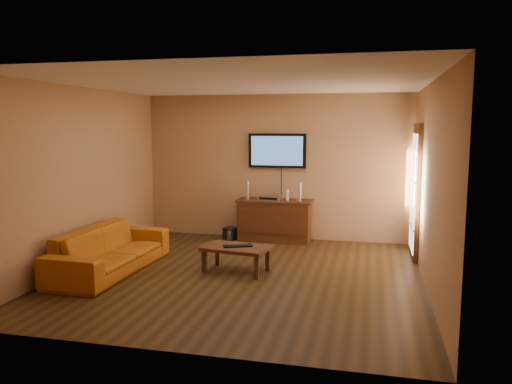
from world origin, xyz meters
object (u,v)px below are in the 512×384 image
(coffee_table, at_px, (236,250))
(subwoofer, at_px, (231,233))
(bottle, at_px, (229,236))
(speaker_right, at_px, (300,193))
(game_console, at_px, (287,195))
(television, at_px, (277,151))
(av_receiver, at_px, (270,198))
(media_console, at_px, (275,220))
(sofa, at_px, (110,242))
(speaker_left, at_px, (247,191))
(keyboard, at_px, (238,246))

(coffee_table, bearing_deg, subwoofer, 108.06)
(bottle, bearing_deg, coffee_table, -70.64)
(speaker_right, distance_m, game_console, 0.24)
(television, distance_m, av_receiver, 0.89)
(speaker_right, height_order, av_receiver, speaker_right)
(media_console, distance_m, game_console, 0.54)
(coffee_table, relative_size, game_console, 5.01)
(sofa, relative_size, speaker_left, 6.46)
(speaker_left, xyz_separation_m, game_console, (0.74, 0.06, -0.06))
(television, relative_size, coffee_table, 1.07)
(television, xyz_separation_m, coffee_table, (-0.17, -2.29, -1.33))
(speaker_left, bearing_deg, bottle, -142.16)
(av_receiver, distance_m, subwoofer, 1.02)
(subwoofer, bearing_deg, speaker_right, 24.47)
(media_console, relative_size, television, 1.28)
(sofa, xyz_separation_m, game_console, (2.20, 2.48, 0.44))
(speaker_left, distance_m, subwoofer, 0.87)
(media_console, height_order, game_console, game_console)
(coffee_table, distance_m, av_receiver, 2.10)
(sofa, relative_size, bottle, 10.02)
(sofa, height_order, speaker_right, speaker_right)
(av_receiver, bearing_deg, keyboard, -87.16)
(game_console, bearing_deg, keyboard, -114.53)
(television, bearing_deg, subwoofer, -160.06)
(television, height_order, sofa, television)
(media_console, height_order, keyboard, media_console)
(television, bearing_deg, av_receiver, -107.61)
(sofa, distance_m, subwoofer, 2.66)
(coffee_table, relative_size, subwoofer, 4.46)
(sofa, bearing_deg, subwoofer, -24.53)
(coffee_table, bearing_deg, sofa, -168.06)
(television, distance_m, bottle, 1.82)
(speaker_left, bearing_deg, keyboard, -79.80)
(television, bearing_deg, speaker_right, -27.99)
(sofa, distance_m, bottle, 2.51)
(speaker_right, xyz_separation_m, av_receiver, (-0.55, -0.00, -0.11))
(coffee_table, bearing_deg, keyboard, 1.02)
(keyboard, bearing_deg, media_console, 86.10)
(av_receiver, relative_size, keyboard, 0.87)
(television, bearing_deg, sofa, -126.37)
(av_receiver, height_order, keyboard, av_receiver)
(sofa, relative_size, av_receiver, 5.71)
(coffee_table, height_order, bottle, coffee_table)
(keyboard, bearing_deg, subwoofer, 108.69)
(television, height_order, av_receiver, television)
(subwoofer, bearing_deg, television, 42.26)
(speaker_right, bearing_deg, bottle, -169.44)
(television, distance_m, sofa, 3.54)
(coffee_table, distance_m, game_console, 2.20)
(television, distance_m, keyboard, 2.63)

